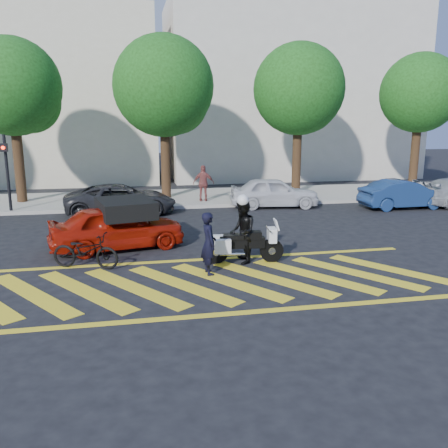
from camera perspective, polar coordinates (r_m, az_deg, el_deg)
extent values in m
plane|color=black|center=(11.32, -2.06, -7.08)|extent=(90.00, 90.00, 0.00)
cube|color=#9E998E|center=(22.89, -6.93, 3.07)|extent=(60.00, 5.00, 0.15)
cube|color=yellow|center=(11.40, -21.98, -7.85)|extent=(2.43, 3.21, 0.01)
cube|color=yellow|center=(11.24, -16.42, -7.72)|extent=(2.43, 3.21, 0.01)
cube|color=yellow|center=(11.19, -10.76, -7.51)|extent=(2.43, 3.21, 0.01)
cube|color=yellow|center=(11.24, -5.11, -7.24)|extent=(2.43, 3.21, 0.01)
cube|color=yellow|center=(11.40, 0.44, -6.90)|extent=(2.43, 3.21, 0.01)
cube|color=yellow|center=(11.66, 5.77, -6.51)|extent=(2.43, 3.21, 0.01)
cube|color=yellow|center=(12.02, 10.82, -6.10)|extent=(2.43, 3.21, 0.01)
cube|color=yellow|center=(12.46, 15.54, -5.66)|extent=(2.43, 3.21, 0.01)
cube|color=yellow|center=(12.99, 19.90, -5.23)|extent=(2.43, 3.21, 0.01)
cube|color=yellow|center=(9.57, -0.19, -10.80)|extent=(12.00, 0.20, 0.01)
cube|color=yellow|center=(13.10, -3.41, -4.32)|extent=(12.00, 0.20, 0.01)
cube|color=beige|center=(32.17, -23.30, 13.67)|extent=(16.00, 8.00, 10.00)
cube|color=beige|center=(33.33, 7.69, 15.33)|extent=(16.00, 8.00, 11.00)
cylinder|color=black|center=(23.10, -23.47, 7.03)|extent=(0.44, 0.44, 4.00)
sphere|color=#194311|center=(23.07, -24.17, 14.84)|extent=(4.20, 4.20, 4.20)
sphere|color=#194311|center=(23.22, -22.38, 13.40)|extent=(2.73, 2.73, 2.73)
cylinder|color=black|center=(22.66, -7.05, 7.88)|extent=(0.44, 0.44, 4.00)
sphere|color=#194311|center=(22.64, -7.28, 16.14)|extent=(4.60, 4.60, 4.60)
sphere|color=#194311|center=(22.96, -5.75, 14.40)|extent=(2.99, 2.99, 2.99)
cylinder|color=black|center=(24.04, 8.74, 8.09)|extent=(0.44, 0.44, 4.00)
sphere|color=#194311|center=(24.01, 9.00, 15.74)|extent=(4.40, 4.40, 4.40)
sphere|color=#194311|center=(24.47, 10.06, 14.09)|extent=(2.86, 2.86, 2.86)
cylinder|color=black|center=(26.95, 21.97, 7.80)|extent=(0.44, 0.44, 4.00)
sphere|color=#194311|center=(26.93, 22.52, 14.37)|extent=(4.00, 4.00, 4.00)
sphere|color=#194311|center=(27.49, 23.13, 13.01)|extent=(2.60, 2.60, 2.60)
cylinder|color=black|center=(21.00, -24.59, 5.39)|extent=(0.12, 0.12, 3.20)
cube|color=black|center=(20.72, -24.99, 8.33)|extent=(0.28, 0.18, 0.32)
sphere|color=#FF260C|center=(20.62, -25.05, 8.31)|extent=(0.14, 0.14, 0.14)
imported|color=black|center=(11.72, -1.85, -2.36)|extent=(0.43, 0.61, 1.57)
imported|color=black|center=(12.76, -16.32, -3.12)|extent=(1.87, 1.19, 0.93)
cylinder|color=black|center=(12.72, -0.93, -3.35)|extent=(0.65, 0.21, 0.63)
cylinder|color=silver|center=(12.72, -0.93, -3.35)|extent=(0.21, 0.17, 0.19)
cylinder|color=black|center=(12.90, 5.74, -3.19)|extent=(0.65, 0.21, 0.63)
cylinder|color=silver|center=(12.90, 5.74, -3.19)|extent=(0.21, 0.17, 0.19)
cube|color=black|center=(12.72, 2.22, -2.24)|extent=(1.22, 0.39, 0.29)
cube|color=black|center=(12.71, 3.52, -1.37)|extent=(0.46, 0.34, 0.21)
cube|color=black|center=(12.65, 1.15, -1.50)|extent=(0.56, 0.39, 0.12)
cube|color=silver|center=(12.79, 5.78, -1.32)|extent=(0.26, 0.43, 0.38)
cube|color=silver|center=(12.91, -0.33, -2.13)|extent=(0.45, 0.22, 0.37)
cube|color=silver|center=(12.43, -0.15, -2.71)|extent=(0.45, 0.22, 0.37)
imported|color=black|center=(12.64, 2.24, -0.93)|extent=(0.74, 0.90, 1.71)
imported|color=#9A1407|center=(14.38, -12.72, -0.35)|extent=(4.18, 2.40, 1.34)
imported|color=black|center=(19.68, -12.30, 2.93)|extent=(4.45, 2.10, 1.23)
imported|color=silver|center=(20.91, 6.07, 3.82)|extent=(4.03, 2.04, 1.32)
imported|color=navy|center=(21.92, 20.81, 3.37)|extent=(3.80, 1.38, 1.25)
imported|color=#914741|center=(21.47, -2.48, 4.92)|extent=(1.01, 0.56, 1.62)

